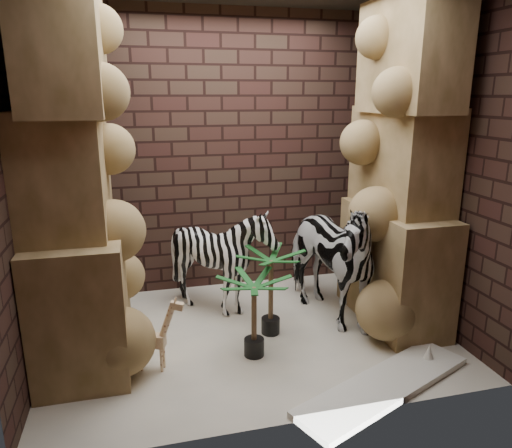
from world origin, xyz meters
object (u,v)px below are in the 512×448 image
object	(u,v)px
palm_back	(254,316)
surfboard	(385,386)
zebra_right	(323,246)
zebra_left	(222,265)
giraffe_toy	(151,333)
palm_front	(271,292)

from	to	relation	value
palm_back	surfboard	size ratio (longest dim) A/B	0.45
zebra_right	zebra_left	bearing A→B (deg)	143.43
zebra_right	zebra_left	distance (m)	1.02
zebra_right	zebra_left	xyz separation A→B (m)	(-0.92, 0.38, -0.24)
giraffe_toy	surfboard	size ratio (longest dim) A/B	0.40
giraffe_toy	surfboard	distance (m)	1.84
zebra_left	giraffe_toy	world-z (taller)	zebra_left
zebra_right	surfboard	distance (m)	1.41
zebra_left	palm_front	world-z (taller)	zebra_left
zebra_left	giraffe_toy	distance (m)	1.17
palm_front	giraffe_toy	bearing A→B (deg)	-162.41
zebra_left	surfboard	size ratio (longest dim) A/B	0.69
giraffe_toy	palm_back	distance (m)	0.84
zebra_right	palm_front	world-z (taller)	zebra_right
palm_back	giraffe_toy	bearing A→B (deg)	-179.72
zebra_right	palm_back	size ratio (longest dim) A/B	2.07
giraffe_toy	palm_front	size ratio (longest dim) A/B	0.80
palm_back	surfboard	world-z (taller)	palm_back
zebra_right	surfboard	size ratio (longest dim) A/B	0.92
zebra_left	giraffe_toy	xyz separation A→B (m)	(-0.73, -0.90, -0.18)
zebra_right	palm_back	world-z (taller)	zebra_right
zebra_right	giraffe_toy	xyz separation A→B (m)	(-1.65, -0.52, -0.42)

